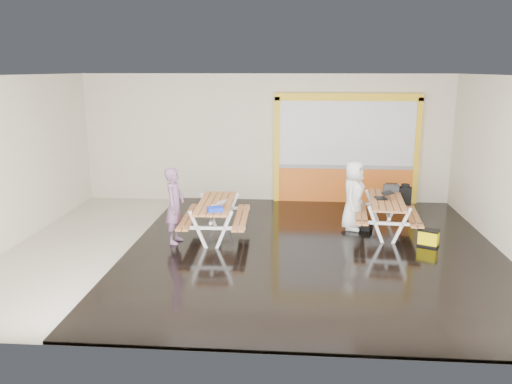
# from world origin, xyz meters

# --- Properties ---
(room) EXTENTS (10.02, 8.02, 3.52)m
(room) POSITION_xyz_m (0.00, 0.00, 1.75)
(room) COLOR beige
(room) RESTS_ON ground
(deck) EXTENTS (7.50, 7.98, 0.05)m
(deck) POSITION_xyz_m (1.25, 0.00, 0.03)
(deck) COLOR black
(deck) RESTS_ON room
(kiosk) EXTENTS (3.88, 0.16, 3.00)m
(kiosk) POSITION_xyz_m (2.20, 3.93, 1.44)
(kiosk) COLOR orange
(kiosk) RESTS_ON room
(picnic_table_left) EXTENTS (1.45, 2.08, 0.82)m
(picnic_table_left) POSITION_xyz_m (-0.86, 0.65, 0.62)
(picnic_table_left) COLOR #B46D39
(picnic_table_left) RESTS_ON deck
(picnic_table_right) EXTENTS (1.54, 2.14, 0.81)m
(picnic_table_right) POSITION_xyz_m (2.89, 1.26, 0.62)
(picnic_table_right) COLOR #B46D39
(picnic_table_right) RESTS_ON deck
(person_left) EXTENTS (0.44, 0.62, 1.60)m
(person_left) POSITION_xyz_m (-1.64, 0.18, 0.85)
(person_left) COLOR #775171
(person_left) RESTS_ON deck
(person_right) EXTENTS (0.74, 0.89, 1.57)m
(person_right) POSITION_xyz_m (2.17, 1.40, 0.84)
(person_right) COLOR white
(person_right) RESTS_ON deck
(laptop_left) EXTENTS (0.37, 0.34, 0.15)m
(laptop_left) POSITION_xyz_m (-0.75, 0.24, 0.86)
(laptop_left) COLOR silver
(laptop_left) RESTS_ON picnic_table_left
(laptop_right) EXTENTS (0.41, 0.37, 0.16)m
(laptop_right) POSITION_xyz_m (2.81, 1.30, 0.86)
(laptop_right) COLOR black
(laptop_right) RESTS_ON picnic_table_right
(blue_pouch) EXTENTS (0.36, 0.32, 0.09)m
(blue_pouch) POSITION_xyz_m (-0.75, -0.07, 0.86)
(blue_pouch) COLOR #162EBF
(blue_pouch) RESTS_ON picnic_table_left
(toolbox) EXTENTS (0.37, 0.21, 0.21)m
(toolbox) POSITION_xyz_m (3.10, 2.01, 0.89)
(toolbox) COLOR black
(toolbox) RESTS_ON picnic_table_right
(backpack) EXTENTS (0.33, 0.25, 0.51)m
(backpack) POSITION_xyz_m (3.43, 2.01, 0.73)
(backpack) COLOR black
(backpack) RESTS_ON picnic_table_right
(dark_case) EXTENTS (0.51, 0.45, 0.16)m
(dark_case) POSITION_xyz_m (2.39, 1.43, 0.13)
(dark_case) COLOR black
(dark_case) RESTS_ON deck
(fluke_bag) EXTENTS (0.48, 0.41, 0.35)m
(fluke_bag) POSITION_xyz_m (3.62, 0.36, 0.22)
(fluke_bag) COLOR black
(fluke_bag) RESTS_ON deck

